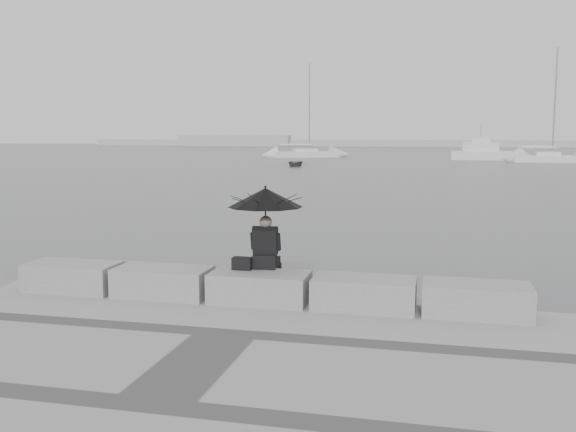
% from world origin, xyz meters
% --- Properties ---
extents(ground, '(360.00, 360.00, 0.00)m').
position_xyz_m(ground, '(0.00, 0.00, 0.00)').
color(ground, '#424446').
rests_on(ground, ground).
extents(stone_block_far_left, '(1.60, 0.80, 0.50)m').
position_xyz_m(stone_block_far_left, '(-3.40, -0.45, 0.75)').
color(stone_block_far_left, gray).
rests_on(stone_block_far_left, promenade).
extents(stone_block_left, '(1.60, 0.80, 0.50)m').
position_xyz_m(stone_block_left, '(-1.70, -0.45, 0.75)').
color(stone_block_left, gray).
rests_on(stone_block_left, promenade).
extents(stone_block_centre, '(1.60, 0.80, 0.50)m').
position_xyz_m(stone_block_centre, '(0.00, -0.45, 0.75)').
color(stone_block_centre, gray).
rests_on(stone_block_centre, promenade).
extents(stone_block_right, '(1.60, 0.80, 0.50)m').
position_xyz_m(stone_block_right, '(1.70, -0.45, 0.75)').
color(stone_block_right, gray).
rests_on(stone_block_right, promenade).
extents(stone_block_far_right, '(1.60, 0.80, 0.50)m').
position_xyz_m(stone_block_far_right, '(3.40, -0.45, 0.75)').
color(stone_block_far_right, gray).
rests_on(stone_block_far_right, promenade).
extents(seated_person, '(1.26, 1.26, 1.39)m').
position_xyz_m(seated_person, '(-0.00, -0.07, 2.02)').
color(seated_person, black).
rests_on(seated_person, stone_block_centre).
extents(bag, '(0.32, 0.18, 0.21)m').
position_xyz_m(bag, '(-0.35, -0.29, 1.10)').
color(bag, black).
rests_on(bag, stone_block_centre).
extents(distant_landmass, '(180.00, 8.00, 2.80)m').
position_xyz_m(distant_landmass, '(-8.14, 154.51, 0.90)').
color(distant_landmass, '#A9ABAE').
rests_on(distant_landmass, ground).
extents(sailboat_left, '(9.17, 6.45, 12.90)m').
position_xyz_m(sailboat_left, '(-15.19, 76.44, 0.51)').
color(sailboat_left, white).
rests_on(sailboat_left, ground).
extents(sailboat_right, '(7.38, 2.49, 12.90)m').
position_xyz_m(sailboat_right, '(14.80, 67.61, 0.53)').
color(sailboat_right, white).
rests_on(sailboat_right, ground).
extents(motor_cruiser, '(8.73, 2.86, 4.50)m').
position_xyz_m(motor_cruiser, '(8.61, 73.27, 0.89)').
color(motor_cruiser, white).
rests_on(motor_cruiser, ground).
extents(dinghy, '(3.59, 1.87, 0.58)m').
position_xyz_m(dinghy, '(-11.40, 53.11, 0.29)').
color(dinghy, slate).
rests_on(dinghy, ground).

